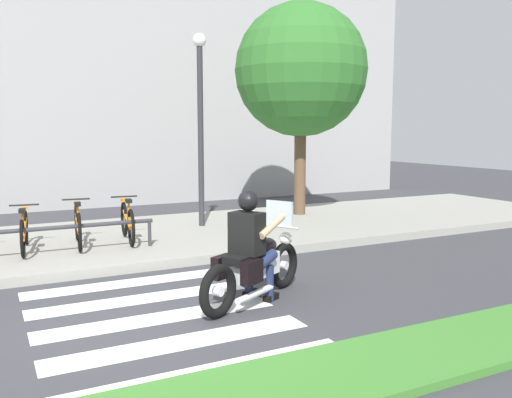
% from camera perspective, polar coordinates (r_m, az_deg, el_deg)
% --- Properties ---
extents(ground_plane, '(48.00, 48.00, 0.00)m').
position_cam_1_polar(ground_plane, '(6.39, -14.28, -12.76)').
color(ground_plane, '#38383D').
extents(sidewalk, '(24.00, 4.40, 0.15)m').
position_cam_1_polar(sidewalk, '(10.46, -19.53, -4.65)').
color(sidewalk, gray).
rests_on(sidewalk, ground).
extents(crosswalk_stripe_0, '(2.80, 0.40, 0.01)m').
position_cam_1_polar(crosswalk_stripe_0, '(5.10, -4.70, -17.86)').
color(crosswalk_stripe_0, white).
rests_on(crosswalk_stripe_0, ground).
extents(crosswalk_stripe_1, '(2.80, 0.40, 0.01)m').
position_cam_1_polar(crosswalk_stripe_1, '(5.78, -7.82, -14.74)').
color(crosswalk_stripe_1, white).
rests_on(crosswalk_stripe_1, ground).
extents(crosswalk_stripe_2, '(2.80, 0.40, 0.01)m').
position_cam_1_polar(crosswalk_stripe_2, '(6.50, -10.19, -12.27)').
color(crosswalk_stripe_2, white).
rests_on(crosswalk_stripe_2, ground).
extents(crosswalk_stripe_3, '(2.80, 0.40, 0.01)m').
position_cam_1_polar(crosswalk_stripe_3, '(7.23, -12.06, -10.28)').
color(crosswalk_stripe_3, white).
rests_on(crosswalk_stripe_3, ground).
extents(crosswalk_stripe_4, '(2.80, 0.40, 0.01)m').
position_cam_1_polar(crosswalk_stripe_4, '(7.97, -13.57, -8.64)').
color(crosswalk_stripe_4, white).
rests_on(crosswalk_stripe_4, ground).
extents(motorcycle, '(1.89, 1.11, 1.22)m').
position_cam_1_polar(motorcycle, '(6.87, -0.16, -7.09)').
color(motorcycle, black).
rests_on(motorcycle, ground).
extents(rider, '(0.77, 0.71, 1.44)m').
position_cam_1_polar(rider, '(6.73, -0.56, -4.21)').
color(rider, black).
rests_on(rider, ground).
extents(bicycle_3, '(0.48, 1.69, 0.75)m').
position_cam_1_polar(bicycle_3, '(9.81, -23.29, -3.11)').
color(bicycle_3, black).
rests_on(bicycle_3, sidewalk).
extents(bicycle_4, '(0.48, 1.69, 0.80)m').
position_cam_1_polar(bicycle_4, '(9.90, -18.30, -2.68)').
color(bicycle_4, black).
rests_on(bicycle_4, sidewalk).
extents(bicycle_5, '(0.48, 1.65, 0.80)m').
position_cam_1_polar(bicycle_5, '(10.06, -13.42, -2.35)').
color(bicycle_5, black).
rests_on(bicycle_5, sidewalk).
extents(street_lamp, '(0.28, 0.28, 4.12)m').
position_cam_1_polar(street_lamp, '(11.34, -5.90, 9.01)').
color(street_lamp, '#2D2D33').
rests_on(street_lamp, ground).
extents(tree_near_rack, '(3.10, 3.10, 5.10)m').
position_cam_1_polar(tree_near_rack, '(12.96, 4.77, 13.36)').
color(tree_near_rack, brown).
rests_on(tree_near_rack, ground).
extents(building_backdrop, '(24.00, 1.20, 6.73)m').
position_cam_1_polar(building_backdrop, '(15.96, -22.80, 11.08)').
color(building_backdrop, '#9C9C9C').
rests_on(building_backdrop, ground).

